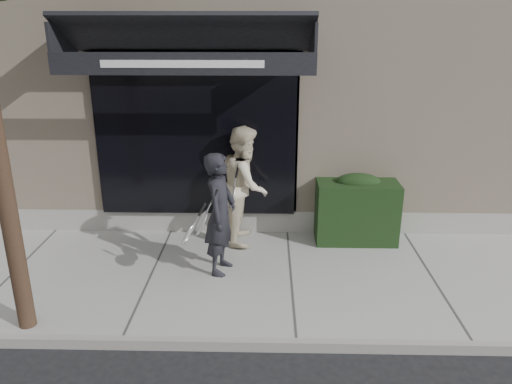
{
  "coord_description": "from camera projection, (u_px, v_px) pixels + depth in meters",
  "views": [
    {
      "loc": [
        -0.35,
        -6.34,
        3.59
      ],
      "look_at": [
        -0.51,
        0.6,
        1.16
      ],
      "focal_mm": 35.0,
      "sensor_mm": 36.0,
      "label": 1
    }
  ],
  "objects": [
    {
      "name": "ground",
      "position": [
        291.0,
        282.0,
        7.16
      ],
      "size": [
        80.0,
        80.0,
        0.0
      ],
      "primitive_type": "plane",
      "color": "black",
      "rests_on": "ground"
    },
    {
      "name": "sidewalk",
      "position": [
        291.0,
        279.0,
        7.14
      ],
      "size": [
        20.0,
        3.0,
        0.12
      ],
      "primitive_type": "cube",
      "color": "#9C9D97",
      "rests_on": "ground"
    },
    {
      "name": "curb",
      "position": [
        297.0,
        345.0,
        5.68
      ],
      "size": [
        20.0,
        0.1,
        0.14
      ],
      "primitive_type": "cube",
      "color": "gray",
      "rests_on": "ground"
    },
    {
      "name": "building_facade",
      "position": [
        284.0,
        59.0,
        10.93
      ],
      "size": [
        14.3,
        8.04,
        5.64
      ],
      "color": "beige",
      "rests_on": "ground"
    },
    {
      "name": "hedge",
      "position": [
        356.0,
        209.0,
        8.1
      ],
      "size": [
        1.3,
        0.7,
        1.14
      ],
      "color": "black",
      "rests_on": "sidewalk"
    },
    {
      "name": "pedestrian_front",
      "position": [
        220.0,
        214.0,
        6.97
      ],
      "size": [
        0.78,
        0.92,
        1.76
      ],
      "color": "black",
      "rests_on": "sidewalk"
    },
    {
      "name": "pedestrian_back",
      "position": [
        245.0,
        185.0,
        7.96
      ],
      "size": [
        0.74,
        0.94,
        1.9
      ],
      "color": "beige",
      "rests_on": "sidewalk"
    }
  ]
}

